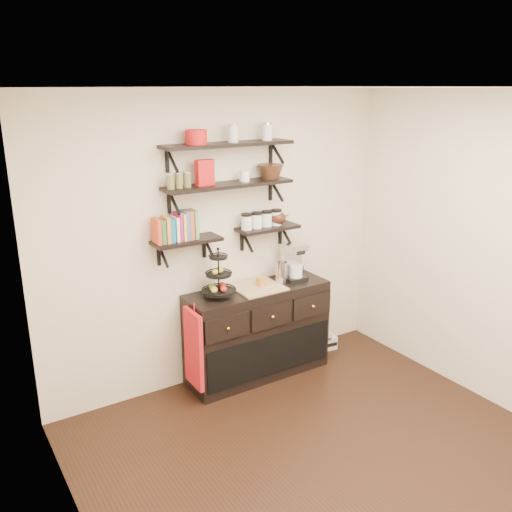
% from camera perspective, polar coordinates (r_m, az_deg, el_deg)
% --- Properties ---
extents(floor, '(3.50, 3.50, 0.00)m').
position_cam_1_polar(floor, '(4.35, 8.88, -21.29)').
color(floor, black).
rests_on(floor, ground).
extents(ceiling, '(3.50, 3.50, 0.02)m').
position_cam_1_polar(ceiling, '(3.41, 11.05, 17.02)').
color(ceiling, white).
rests_on(ceiling, back_wall).
extents(back_wall, '(3.50, 0.02, 2.70)m').
position_cam_1_polar(back_wall, '(5.03, -3.55, 1.70)').
color(back_wall, beige).
rests_on(back_wall, ground).
extents(left_wall, '(0.02, 3.50, 2.70)m').
position_cam_1_polar(left_wall, '(2.90, -17.47, -11.31)').
color(left_wall, beige).
rests_on(left_wall, ground).
extents(right_wall, '(0.02, 3.50, 2.70)m').
position_cam_1_polar(right_wall, '(4.97, 25.07, -0.14)').
color(right_wall, beige).
rests_on(right_wall, ground).
extents(shelf_top, '(1.20, 0.27, 0.23)m').
position_cam_1_polar(shelf_top, '(4.75, -2.96, 11.63)').
color(shelf_top, black).
rests_on(shelf_top, back_wall).
extents(shelf_mid, '(1.20, 0.27, 0.23)m').
position_cam_1_polar(shelf_mid, '(4.80, -2.90, 7.47)').
color(shelf_mid, black).
rests_on(shelf_mid, back_wall).
extents(shelf_low_left, '(0.60, 0.25, 0.23)m').
position_cam_1_polar(shelf_low_left, '(4.72, -7.33, 1.54)').
color(shelf_low_left, black).
rests_on(shelf_low_left, back_wall).
extents(shelf_low_right, '(0.60, 0.25, 0.23)m').
position_cam_1_polar(shelf_low_right, '(5.12, 1.20, 2.91)').
color(shelf_low_right, black).
rests_on(shelf_low_right, back_wall).
extents(cookbooks, '(0.36, 0.15, 0.26)m').
position_cam_1_polar(cookbooks, '(4.65, -8.37, 2.99)').
color(cookbooks, '#C13F1D').
rests_on(cookbooks, shelf_low_left).
extents(glass_canisters, '(0.43, 0.10, 0.13)m').
position_cam_1_polar(glass_canisters, '(5.06, 0.61, 3.77)').
color(glass_canisters, silver).
rests_on(glass_canisters, shelf_low_right).
extents(sideboard, '(1.40, 0.50, 0.92)m').
position_cam_1_polar(sideboard, '(5.27, 0.17, -7.96)').
color(sideboard, black).
rests_on(sideboard, floor).
extents(fruit_stand, '(0.30, 0.30, 0.44)m').
position_cam_1_polar(fruit_stand, '(4.85, -3.93, -2.61)').
color(fruit_stand, black).
rests_on(fruit_stand, sideboard).
extents(candle, '(0.08, 0.08, 0.08)m').
position_cam_1_polar(candle, '(5.09, 0.59, -2.72)').
color(candle, '#AC6D27').
rests_on(candle, sideboard).
extents(coffee_maker, '(0.21, 0.21, 0.37)m').
position_cam_1_polar(coffee_maker, '(5.28, 3.98, -0.65)').
color(coffee_maker, black).
rests_on(coffee_maker, sideboard).
extents(thermal_carafe, '(0.11, 0.11, 0.22)m').
position_cam_1_polar(thermal_carafe, '(5.17, 2.70, -1.79)').
color(thermal_carafe, silver).
rests_on(thermal_carafe, sideboard).
extents(apron, '(0.04, 0.31, 0.71)m').
position_cam_1_polar(apron, '(4.84, -6.58, -9.70)').
color(apron, red).
rests_on(apron, sideboard).
extents(radio, '(0.28, 0.20, 0.16)m').
position_cam_1_polar(radio, '(5.94, 7.14, -9.01)').
color(radio, silver).
rests_on(radio, floor).
extents(recipe_box, '(0.16, 0.07, 0.22)m').
position_cam_1_polar(recipe_box, '(4.67, -5.41, 8.73)').
color(recipe_box, red).
rests_on(recipe_box, shelf_mid).
extents(walnut_bowl, '(0.24, 0.24, 0.13)m').
position_cam_1_polar(walnut_bowl, '(5.01, 1.54, 8.86)').
color(walnut_bowl, black).
rests_on(walnut_bowl, shelf_mid).
extents(ramekins, '(0.09, 0.09, 0.10)m').
position_cam_1_polar(ramekins, '(4.87, -1.21, 8.41)').
color(ramekins, white).
rests_on(ramekins, shelf_mid).
extents(teapot, '(0.23, 0.19, 0.15)m').
position_cam_1_polar(teapot, '(5.16, 2.31, 4.15)').
color(teapot, '#381910').
rests_on(teapot, shelf_low_right).
extents(red_pot, '(0.18, 0.18, 0.12)m').
position_cam_1_polar(red_pot, '(4.60, -6.32, 12.34)').
color(red_pot, red).
rests_on(red_pot, shelf_top).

